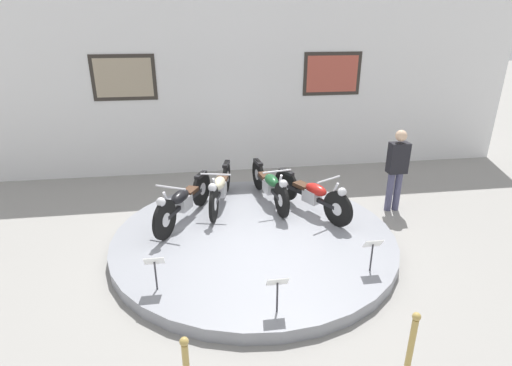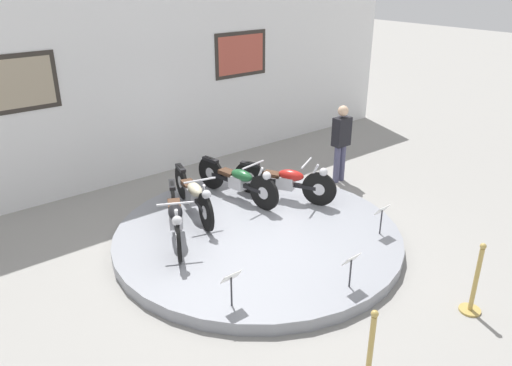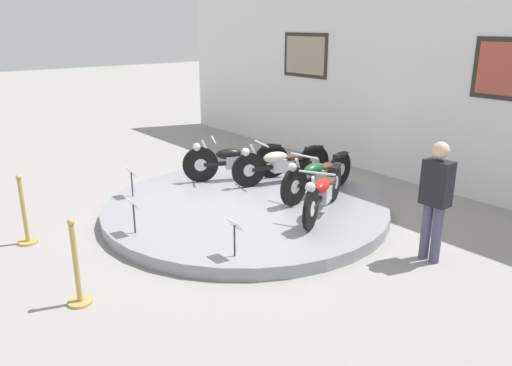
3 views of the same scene
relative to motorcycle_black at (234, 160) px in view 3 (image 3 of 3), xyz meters
The scene contains 13 objects.
ground_plane 1.43m from the motorcycle_black, 28.02° to the right, with size 60.00×60.00×0.00m, color gray.
display_platform 1.39m from the motorcycle_black, 28.02° to the right, with size 4.65×4.65×0.19m, color gray.
back_wall 3.63m from the motorcycle_black, 69.53° to the left, with size 14.00×0.22×4.20m.
motorcycle_black is the anchor object (origin of this frame).
motorcycle_cream 0.87m from the motorcycle_black, 39.22° to the left, with size 0.63×1.94×0.80m.
motorcycle_green 1.72m from the motorcycle_black, 18.70° to the left, with size 0.54×1.97×0.80m.
motorcycle_red 2.30m from the motorcycle_black, ahead, with size 0.99×1.77×0.79m.
info_placard_front_left 1.95m from the motorcycle_black, 99.61° to the right, with size 0.26×0.11×0.51m.
info_placard_front_centre 2.83m from the motorcycle_black, 66.02° to the right, with size 0.26×0.11×0.51m.
info_placard_front_right 3.26m from the motorcycle_black, 36.22° to the right, with size 0.26×0.11×0.51m.
visitor_standing 4.05m from the motorcycle_black, ahead, with size 0.36×0.22×1.62m.
stanchion_post_left_of_entry 3.78m from the motorcycle_black, 88.31° to the right, with size 0.28×0.28×1.02m.
stanchion_post_right_of_entry 4.37m from the motorcycle_black, 59.85° to the right, with size 0.28×0.28×1.02m.
Camera 3 is at (6.16, -4.70, 3.02)m, focal length 35.00 mm.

